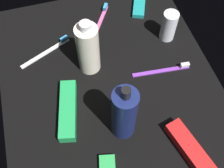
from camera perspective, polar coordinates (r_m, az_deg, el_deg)
name	(u,v)px	position (r cm, az deg, el deg)	size (l,w,h in cm)	color
ground_plane	(112,90)	(82.79, 0.00, -1.29)	(84.00, 64.00, 1.20)	black
lotion_bottle	(124,114)	(68.38, 2.51, -6.13)	(6.36, 6.36, 20.98)	#151E51
bodywash_bottle	(88,49)	(80.07, -4.95, 7.24)	(6.54, 6.54, 19.02)	silver
deodorant_stick	(169,26)	(92.11, 11.62, 11.63)	(4.85, 4.85, 10.37)	silver
toothbrush_white	(48,50)	(92.04, -13.00, 6.77)	(8.46, 16.92, 2.10)	white
toothbrush_purple	(165,70)	(86.78, 10.77, 2.90)	(2.85, 18.03, 2.10)	purple
toothbrush_pink	(100,21)	(98.19, -2.47, 12.81)	(15.90, 10.56, 2.10)	#E55999
toothpaste_box_red	(192,151)	(75.75, 16.10, -13.19)	(17.60, 4.40, 3.20)	red
toothpaste_box_green	(68,110)	(78.23, -9.06, -5.34)	(17.60, 4.40, 3.20)	green
snack_bar_teal	(139,6)	(103.54, 5.60, 15.65)	(10.40, 4.00, 1.50)	teal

